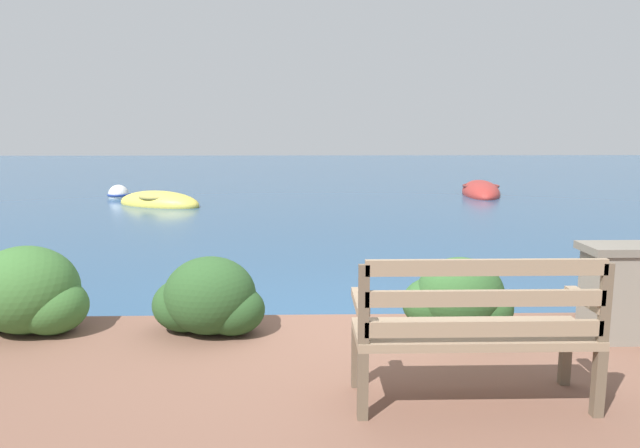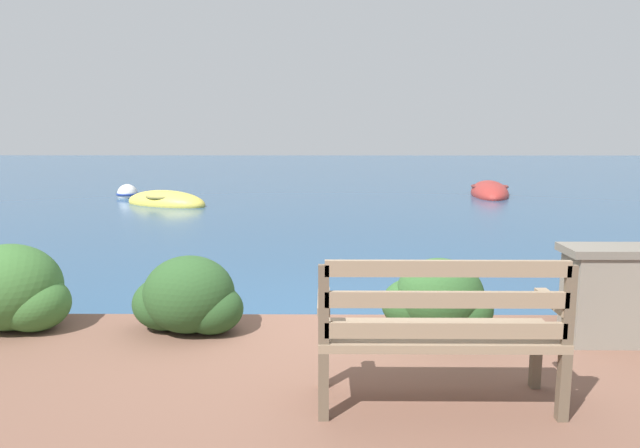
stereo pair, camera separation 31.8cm
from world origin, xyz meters
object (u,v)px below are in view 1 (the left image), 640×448
Objects in this scene: rowboat_mid at (481,192)px; rowboat_nearest at (159,203)px; park_bench at (475,327)px; mooring_buoy at (119,195)px.

rowboat_nearest is at bearing 116.49° from rowboat_mid.
park_bench is 12.12m from rowboat_nearest.
rowboat_mid reaches higher than rowboat_nearest.
mooring_buoy is at bearing 105.74° from rowboat_mid.
park_bench reaches higher than rowboat_mid.
rowboat_mid is (4.18, 13.56, -0.64)m from park_bench.
park_bench is at bearing -63.96° from mooring_buoy.
rowboat_mid is at bearing 79.37° from park_bench.
park_bench is 14.20m from rowboat_mid.
park_bench reaches higher than rowboat_nearest.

